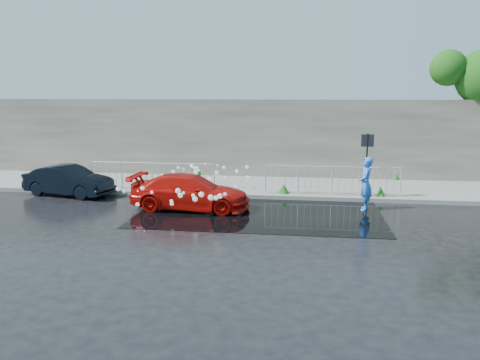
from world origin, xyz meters
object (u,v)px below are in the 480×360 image
at_px(sign_post, 367,155).
at_px(person, 366,184).
at_px(dark_car, 69,181).
at_px(red_car, 190,192).

distance_m(sign_post, person, 1.54).
relative_size(dark_car, person, 1.95).
relative_size(red_car, dark_car, 1.16).
bearing_deg(dark_car, sign_post, -75.06).
bearing_deg(red_car, sign_post, -68.98).
bearing_deg(red_car, person, -80.38).
height_order(dark_car, person, person).
bearing_deg(red_car, dark_car, 76.86).
height_order(red_car, person, person).
relative_size(red_car, person, 2.26).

